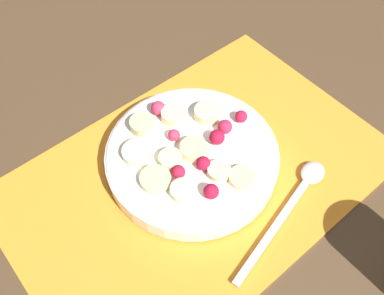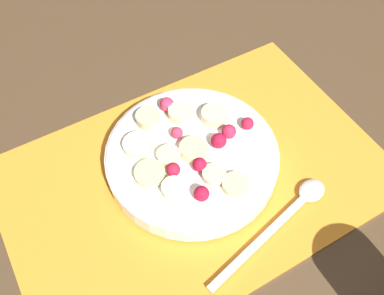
% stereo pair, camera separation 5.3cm
% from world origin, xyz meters
% --- Properties ---
extents(ground_plane, '(3.00, 3.00, 0.00)m').
position_xyz_m(ground_plane, '(0.00, 0.00, 0.00)').
color(ground_plane, '#4C3823').
extents(placemat, '(0.48, 0.32, 0.01)m').
position_xyz_m(placemat, '(0.00, 0.00, 0.00)').
color(placemat, orange).
rests_on(placemat, ground_plane).
extents(fruit_bowl, '(0.22, 0.22, 0.05)m').
position_xyz_m(fruit_bowl, '(-0.00, -0.02, 0.02)').
color(fruit_bowl, white).
rests_on(fruit_bowl, placemat).
extents(spoon, '(0.19, 0.06, 0.01)m').
position_xyz_m(spoon, '(-0.07, 0.10, 0.01)').
color(spoon, silver).
rests_on(spoon, placemat).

